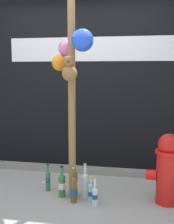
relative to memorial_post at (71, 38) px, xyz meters
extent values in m
plane|color=#9E9B93|center=(-0.14, -0.20, -1.85)|extent=(14.00, 14.00, 0.00)
cube|color=black|center=(-0.14, 1.31, -0.13)|extent=(10.00, 0.20, 3.43)
cube|color=silver|center=(0.40, 1.21, -0.05)|extent=(3.32, 0.01, 0.36)
cube|color=gray|center=(-0.14, 0.87, -1.81)|extent=(8.00, 0.12, 0.08)
cylinder|color=olive|center=(0.00, 0.00, -0.36)|extent=(0.08, 0.08, 2.97)
sphere|color=blue|center=(0.16, -0.15, -0.04)|extent=(0.24, 0.24, 0.24)
sphere|color=#D66BB2|center=(-0.09, 0.15, -0.10)|extent=(0.19, 0.19, 0.19)
sphere|color=orange|center=(-0.17, 0.10, -0.27)|extent=(0.19, 0.19, 0.19)
sphere|color=red|center=(-0.11, 0.18, -0.10)|extent=(0.18, 0.18, 0.18)
sphere|color=brown|center=(0.01, -0.13, -0.39)|extent=(0.17, 0.17, 0.17)
sphere|color=brown|center=(0.01, -0.13, -0.26)|extent=(0.12, 0.12, 0.12)
sphere|color=brown|center=(-0.03, -0.13, -0.22)|extent=(0.05, 0.05, 0.05)
sphere|color=brown|center=(0.05, -0.13, -0.22)|extent=(0.05, 0.05, 0.05)
sphere|color=brown|center=(0.01, -0.18, -0.26)|extent=(0.04, 0.04, 0.04)
cylinder|color=red|center=(1.09, 0.07, -1.56)|extent=(0.26, 0.26, 0.58)
cylinder|color=red|center=(1.09, 0.07, -1.25)|extent=(0.30, 0.30, 0.03)
sphere|color=red|center=(1.09, 0.07, -1.17)|extent=(0.25, 0.25, 0.25)
cylinder|color=red|center=(0.90, 0.07, -1.53)|extent=(0.12, 0.12, 0.12)
cylinder|color=silver|center=(0.15, 0.01, -1.71)|extent=(0.07, 0.07, 0.28)
cone|color=silver|center=(0.15, 0.01, -1.55)|extent=(0.07, 0.07, 0.03)
cylinder|color=silver|center=(0.15, 0.01, -1.49)|extent=(0.03, 0.03, 0.10)
cylinder|color=gold|center=(0.15, 0.01, -1.43)|extent=(0.04, 0.04, 0.01)
cylinder|color=silver|center=(0.30, -0.18, -1.75)|extent=(0.06, 0.06, 0.20)
cone|color=silver|center=(0.30, -0.18, -1.64)|extent=(0.06, 0.06, 0.02)
cylinder|color=silver|center=(0.30, -0.18, -1.58)|extent=(0.03, 0.03, 0.09)
cylinder|color=#1E478C|center=(0.30, -0.18, -1.73)|extent=(0.06, 0.06, 0.05)
cylinder|color=gold|center=(0.30, -0.18, -1.52)|extent=(0.03, 0.03, 0.01)
cylinder|color=#337038|center=(0.00, 0.09, -1.71)|extent=(0.08, 0.08, 0.27)
cone|color=#337038|center=(0.00, 0.09, -1.56)|extent=(0.08, 0.08, 0.03)
cylinder|color=#337038|center=(0.00, 0.09, -1.51)|extent=(0.04, 0.04, 0.08)
cylinder|color=#D8C64C|center=(0.00, 0.09, -1.72)|extent=(0.08, 0.08, 0.09)
cylinder|color=black|center=(0.00, 0.09, -1.46)|extent=(0.04, 0.04, 0.01)
cylinder|color=#337038|center=(-0.35, 0.15, -1.73)|extent=(0.06, 0.06, 0.23)
cone|color=#337038|center=(-0.35, 0.15, -1.60)|extent=(0.06, 0.06, 0.02)
cylinder|color=#337038|center=(-0.35, 0.15, -1.55)|extent=(0.03, 0.03, 0.08)
cylinder|color=#1E478C|center=(-0.35, 0.15, -1.71)|extent=(0.06, 0.06, 0.06)
cylinder|color=black|center=(-0.35, 0.15, -1.51)|extent=(0.03, 0.03, 0.01)
cylinder|color=#93CCE0|center=(0.24, -0.07, -1.75)|extent=(0.07, 0.07, 0.20)
cone|color=#93CCE0|center=(0.24, -0.07, -1.63)|extent=(0.07, 0.07, 0.03)
cylinder|color=#93CCE0|center=(0.24, -0.07, -1.59)|extent=(0.03, 0.03, 0.06)
cylinder|color=#1E478C|center=(0.24, -0.07, -1.75)|extent=(0.07, 0.07, 0.05)
cylinder|color=gold|center=(0.24, -0.07, -1.55)|extent=(0.04, 0.04, 0.01)
cylinder|color=#337038|center=(-0.13, 0.00, -1.72)|extent=(0.08, 0.08, 0.25)
cone|color=#337038|center=(-0.13, 0.00, -1.58)|extent=(0.08, 0.08, 0.03)
cylinder|color=#337038|center=(-0.13, 0.00, -1.53)|extent=(0.04, 0.04, 0.08)
cylinder|color=silver|center=(-0.13, 0.00, -1.71)|extent=(0.08, 0.08, 0.08)
cylinder|color=black|center=(-0.13, 0.00, -1.48)|extent=(0.04, 0.04, 0.01)
cylinder|color=brown|center=(0.05, -0.12, -1.70)|extent=(0.07, 0.07, 0.29)
cone|color=brown|center=(0.05, -0.12, -1.55)|extent=(0.07, 0.07, 0.03)
cylinder|color=brown|center=(0.05, -0.12, -1.49)|extent=(0.03, 0.03, 0.09)
cylinder|color=#1E478C|center=(0.05, -0.12, -1.72)|extent=(0.07, 0.07, 0.08)
cylinder|color=gold|center=(0.05, -0.12, -1.44)|extent=(0.03, 0.03, 0.01)
cube|color=silver|center=(-0.07, 0.46, -1.84)|extent=(0.11, 0.08, 0.01)
cube|color=silver|center=(-0.50, 0.40, -1.84)|extent=(0.08, 0.08, 0.01)
camera|label=1|loc=(0.83, -3.35, -0.34)|focal=49.18mm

